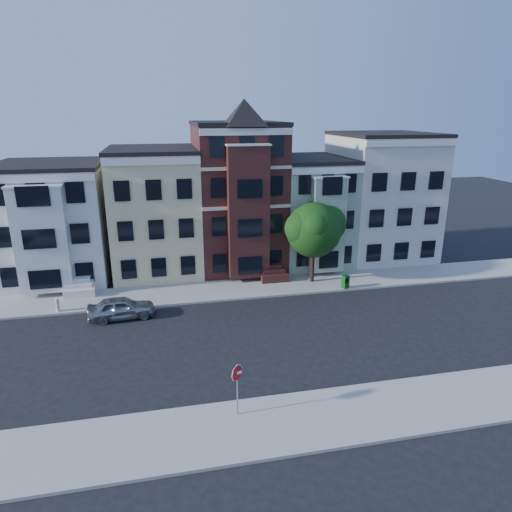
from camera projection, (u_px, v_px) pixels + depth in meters
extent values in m
plane|color=black|center=(279.00, 336.00, 27.79)|extent=(120.00, 120.00, 0.00)
cube|color=#9E9B93|center=(253.00, 288.00, 35.22)|extent=(60.00, 4.00, 0.15)
cube|color=#9E9B93|center=(326.00, 417.00, 20.31)|extent=(60.00, 4.00, 0.15)
cube|color=silver|center=(55.00, 222.00, 36.92)|extent=(8.00, 9.00, 9.00)
cube|color=beige|center=(156.00, 212.00, 38.37)|extent=(7.00, 9.00, 10.00)
cube|color=#411A16|center=(237.00, 197.00, 39.48)|extent=(7.00, 9.00, 12.00)
cube|color=#92A188|center=(308.00, 211.00, 41.23)|extent=(6.00, 9.00, 9.00)
cube|color=beige|center=(380.00, 197.00, 42.34)|extent=(8.00, 9.00, 11.00)
imported|color=#96999D|center=(121.00, 308.00, 30.04)|extent=(4.42, 2.06, 1.47)
cube|color=#0E5013|center=(345.00, 282.00, 34.84)|extent=(0.58, 0.55, 1.03)
cylinder|color=beige|center=(58.00, 306.00, 30.81)|extent=(0.33, 0.33, 0.75)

